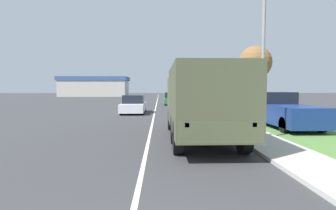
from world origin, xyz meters
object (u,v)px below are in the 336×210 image
(car_nearest_ahead, at_px, (134,105))
(car_second_ahead, at_px, (171,99))
(military_truck, at_px, (200,100))
(pickup_truck, at_px, (283,111))
(lamp_post, at_px, (260,18))

(car_nearest_ahead, relative_size, car_second_ahead, 1.07)
(military_truck, height_order, car_nearest_ahead, military_truck)
(pickup_truck, height_order, lamp_post, lamp_post)
(military_truck, relative_size, pickup_truck, 1.43)
(military_truck, relative_size, car_second_ahead, 1.69)
(pickup_truck, bearing_deg, military_truck, -145.61)
(car_nearest_ahead, bearing_deg, pickup_truck, -43.40)
(lamp_post, bearing_deg, car_second_ahead, 96.31)
(car_second_ahead, relative_size, pickup_truck, 0.84)
(car_second_ahead, xyz_separation_m, lamp_post, (2.63, -23.81, 4.30))
(car_second_ahead, height_order, lamp_post, lamp_post)
(car_nearest_ahead, relative_size, pickup_truck, 0.90)
(military_truck, height_order, car_second_ahead, military_truck)
(car_nearest_ahead, relative_size, lamp_post, 0.57)
(pickup_truck, xyz_separation_m, lamp_post, (-2.69, -3.36, 4.13))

